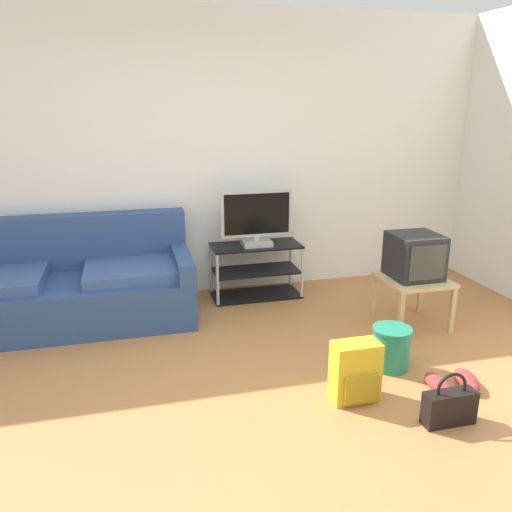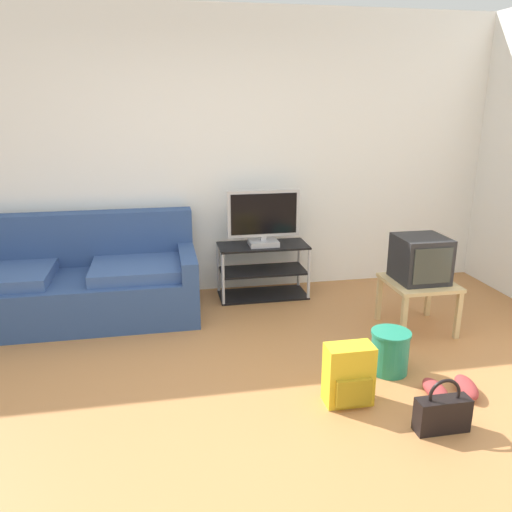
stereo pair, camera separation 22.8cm
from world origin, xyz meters
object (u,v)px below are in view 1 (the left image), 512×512
couch (67,286)px  flat_tv (257,218)px  cleaning_bucket (391,347)px  handbag (449,406)px  crt_tv (415,256)px  sneakers_pair (453,382)px  tv_stand (256,270)px  side_table (413,285)px  backpack (355,372)px

couch → flat_tv: 1.80m
cleaning_bucket → handbag: bearing=-89.4°
crt_tv → flat_tv: bearing=139.7°
cleaning_bucket → crt_tv: bearing=50.6°
handbag → sneakers_pair: 0.43m
handbag → tv_stand: bearing=104.3°
cleaning_bucket → sneakers_pair: 0.47m
handbag → cleaning_bucket: bearing=90.6°
tv_stand → handbag: 2.40m
side_table → couch: bearing=163.9°
crt_tv → cleaning_bucket: crt_tv is taller
cleaning_bucket → tv_stand: bearing=109.7°
tv_stand → cleaning_bucket: bearing=-70.3°
side_table → crt_tv: (0.00, 0.02, 0.25)m
backpack → sneakers_pair: bearing=-32.7°
handbag → sneakers_pair: size_ratio=0.87×
tv_stand → sneakers_pair: tv_stand is taller
side_table → cleaning_bucket: bearing=-130.1°
sneakers_pair → side_table: bearing=75.0°
backpack → sneakers_pair: 0.71m
couch → cleaning_bucket: size_ratio=6.84×
tv_stand → side_table: bearing=-41.4°
couch → tv_stand: size_ratio=2.46×
side_table → crt_tv: bearing=90.0°
flat_tv → handbag: 2.47m
backpack → cleaning_bucket: (0.43, 0.31, -0.03)m
cleaning_bucket → sneakers_pair: bearing=-53.2°
handbag → sneakers_pair: bearing=51.7°
flat_tv → cleaning_bucket: size_ratio=2.23×
couch → backpack: 2.59m
crt_tv → sneakers_pair: bearing=-104.7°
sneakers_pair → couch: bearing=144.9°
side_table → backpack: side_table is taller
backpack → sneakers_pair: (0.70, -0.05, -0.15)m
backpack → handbag: (0.43, -0.38, -0.08)m
couch → tv_stand: bearing=5.5°
couch → sneakers_pair: (2.59, -1.82, -0.27)m
backpack → cleaning_bucket: backpack is taller
side_table → backpack: size_ratio=1.34×
sneakers_pair → tv_stand: bearing=113.3°
couch → cleaning_bucket: (2.32, -1.46, -0.15)m
couch → crt_tv: bearing=-15.8°
flat_tv → sneakers_pair: flat_tv is taller
crt_tv → handbag: (-0.53, -1.35, -0.50)m
flat_tv → crt_tv: 1.48m
handbag → sneakers_pair: handbag is taller
couch → cleaning_bucket: couch is taller
flat_tv → tv_stand: bearing=90.0°
couch → handbag: couch is taller
couch → handbag: 3.18m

